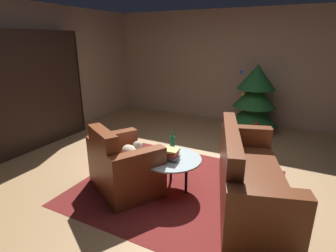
{
  "coord_description": "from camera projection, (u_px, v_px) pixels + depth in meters",
  "views": [
    {
      "loc": [
        1.47,
        -3.07,
        1.92
      ],
      "look_at": [
        -0.16,
        0.1,
        0.74
      ],
      "focal_mm": 28.33,
      "sensor_mm": 36.0,
      "label": 1
    }
  ],
  "objects": [
    {
      "name": "ground_plane",
      "position": [
        175.0,
        178.0,
        3.83
      ],
      "size": [
        7.74,
        7.74,
        0.0
      ],
      "primitive_type": "plane",
      "color": "#AC8154"
    },
    {
      "name": "wall_back",
      "position": [
        235.0,
        67.0,
        6.18
      ],
      "size": [
        6.33,
        0.06,
        2.57
      ],
      "primitive_type": "cube",
      "color": "tan",
      "rests_on": "ground"
    },
    {
      "name": "wall_left",
      "position": [
        19.0,
        75.0,
        4.79
      ],
      "size": [
        0.06,
        6.57,
        2.57
      ],
      "primitive_type": "cube",
      "color": "tan",
      "rests_on": "ground"
    },
    {
      "name": "area_rug",
      "position": [
        178.0,
        187.0,
        3.6
      ],
      "size": [
        2.55,
        2.28,
        0.01
      ],
      "primitive_type": "cube",
      "color": "maroon",
      "rests_on": "ground"
    },
    {
      "name": "bookshelf_unit",
      "position": [
        40.0,
        90.0,
        4.91
      ],
      "size": [
        0.39,
        1.94,
        2.06
      ],
      "color": "black",
      "rests_on": "ground"
    },
    {
      "name": "armchair_red",
      "position": [
        123.0,
        167.0,
        3.47
      ],
      "size": [
        1.16,
        1.07,
        0.88
      ],
      "color": "brown",
      "rests_on": "ground"
    },
    {
      "name": "couch_red",
      "position": [
        248.0,
        180.0,
        3.15
      ],
      "size": [
        1.24,
        2.04,
        0.93
      ],
      "color": "brown",
      "rests_on": "ground"
    },
    {
      "name": "coffee_table",
      "position": [
        171.0,
        161.0,
        3.43
      ],
      "size": [
        0.78,
        0.78,
        0.45
      ],
      "color": "black",
      "rests_on": "ground"
    },
    {
      "name": "book_stack_on_table",
      "position": [
        171.0,
        154.0,
        3.35
      ],
      "size": [
        0.22,
        0.19,
        0.15
      ],
      "color": "gray",
      "rests_on": "coffee_table"
    },
    {
      "name": "bottle_on_table",
      "position": [
        172.0,
        143.0,
        3.59
      ],
      "size": [
        0.07,
        0.07,
        0.29
      ],
      "color": "#12592F",
      "rests_on": "coffee_table"
    },
    {
      "name": "decorated_tree",
      "position": [
        255.0,
        98.0,
        5.56
      ],
      "size": [
        0.99,
        0.99,
        1.43
      ],
      "color": "brown",
      "rests_on": "ground"
    }
  ]
}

